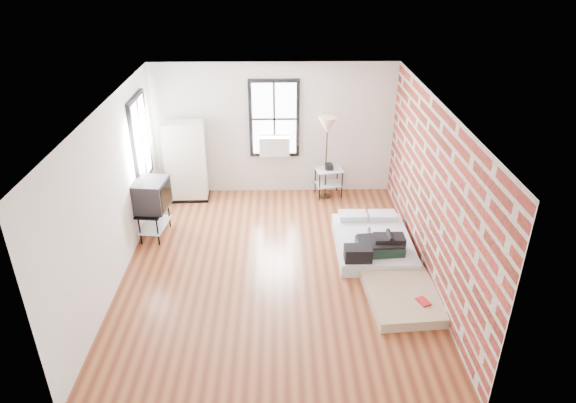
{
  "coord_description": "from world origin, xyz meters",
  "views": [
    {
      "loc": [
        0.09,
        -7.17,
        4.98
      ],
      "look_at": [
        0.23,
        0.3,
        1.11
      ],
      "focal_mm": 32.0,
      "sensor_mm": 36.0,
      "label": 1
    }
  ],
  "objects_px": {
    "floor_lamp": "(327,129)",
    "tv_stand": "(152,197)",
    "wardrobe": "(186,162)",
    "mattress_bare": "(393,275)",
    "side_table": "(329,174)",
    "mattress_main": "(373,242)"
  },
  "relations": [
    {
      "from": "mattress_bare",
      "to": "floor_lamp",
      "type": "height_order",
      "value": "floor_lamp"
    },
    {
      "from": "mattress_main",
      "to": "tv_stand",
      "type": "height_order",
      "value": "tv_stand"
    },
    {
      "from": "mattress_bare",
      "to": "wardrobe",
      "type": "relative_size",
      "value": 1.25
    },
    {
      "from": "wardrobe",
      "to": "side_table",
      "type": "relative_size",
      "value": 2.31
    },
    {
      "from": "side_table",
      "to": "floor_lamp",
      "type": "xyz_separation_m",
      "value": [
        -0.08,
        -0.07,
        1.03
      ]
    },
    {
      "from": "wardrobe",
      "to": "side_table",
      "type": "distance_m",
      "value": 3.0
    },
    {
      "from": "mattress_bare",
      "to": "side_table",
      "type": "xyz_separation_m",
      "value": [
        -0.77,
        3.13,
        0.37
      ]
    },
    {
      "from": "wardrobe",
      "to": "tv_stand",
      "type": "xyz_separation_m",
      "value": [
        -0.37,
        -1.52,
        -0.04
      ]
    },
    {
      "from": "mattress_main",
      "to": "floor_lamp",
      "type": "bearing_deg",
      "value": 108.21
    },
    {
      "from": "wardrobe",
      "to": "floor_lamp",
      "type": "distance_m",
      "value": 2.99
    },
    {
      "from": "mattress_main",
      "to": "floor_lamp",
      "type": "height_order",
      "value": "floor_lamp"
    },
    {
      "from": "floor_lamp",
      "to": "wardrobe",
      "type": "bearing_deg",
      "value": 180.0
    },
    {
      "from": "wardrobe",
      "to": "tv_stand",
      "type": "bearing_deg",
      "value": -105.47
    },
    {
      "from": "tv_stand",
      "to": "floor_lamp",
      "type": "bearing_deg",
      "value": 31.83
    },
    {
      "from": "mattress_main",
      "to": "wardrobe",
      "type": "distance_m",
      "value": 4.21
    },
    {
      "from": "wardrobe",
      "to": "mattress_main",
      "type": "bearing_deg",
      "value": -31.99
    },
    {
      "from": "mattress_main",
      "to": "wardrobe",
      "type": "bearing_deg",
      "value": 150.0
    },
    {
      "from": "mattress_main",
      "to": "tv_stand",
      "type": "relative_size",
      "value": 1.59
    },
    {
      "from": "floor_lamp",
      "to": "tv_stand",
      "type": "distance_m",
      "value": 3.69
    },
    {
      "from": "side_table",
      "to": "tv_stand",
      "type": "height_order",
      "value": "tv_stand"
    },
    {
      "from": "floor_lamp",
      "to": "mattress_bare",
      "type": "bearing_deg",
      "value": -74.62
    },
    {
      "from": "floor_lamp",
      "to": "tv_stand",
      "type": "relative_size",
      "value": 1.6
    }
  ]
}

